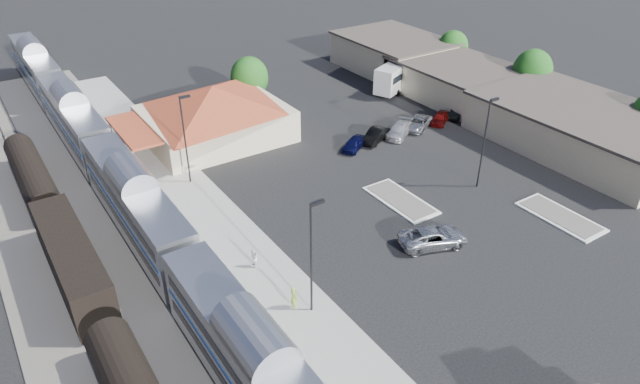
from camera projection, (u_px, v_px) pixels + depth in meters
ground at (380, 224)px, 49.75m from camera, size 280.00×280.00×0.00m
railbed at (112, 258)px, 45.49m from camera, size 16.00×100.00×0.12m
platform at (225, 234)px, 48.31m from camera, size 5.50×92.00×0.18m
passenger_train at (137, 208)px, 46.64m from camera, size 3.00×104.00×5.55m
freight_cars at (73, 263)px, 41.86m from camera, size 2.80×46.00×4.00m
station_depot at (214, 113)px, 63.22m from camera, size 18.35×12.24×6.20m
buildings_east at (484, 89)px, 72.14m from camera, size 14.40×51.40×4.80m
traffic_island_south at (401, 200)px, 53.03m from camera, size 3.30×7.50×0.21m
traffic_island_north at (560, 217)px, 50.60m from camera, size 3.30×7.50×0.21m
lamp_plat_s at (312, 250)px, 37.55m from camera, size 1.08×0.25×9.00m
lamp_plat_n at (185, 133)px, 53.34m from camera, size 1.08×0.25×9.00m
lamp_lot at (486, 136)px, 52.78m from camera, size 1.08×0.25×9.00m
tree_east_b at (532, 70)px, 72.36m from camera, size 4.94×4.94×6.96m
tree_east_c at (453, 47)px, 82.64m from camera, size 4.41×4.41×6.21m
tree_depot at (249, 77)px, 70.66m from camera, size 4.71×4.71×6.63m
suv at (433, 237)px, 46.67m from camera, size 6.22×4.40×1.58m
coach_bus at (402, 71)px, 78.29m from camera, size 11.85×7.17×3.80m
person_a at (294, 298)px, 39.84m from camera, size 0.45×0.68×1.83m
person_b at (253, 259)px, 43.87m from camera, size 0.84×0.93×1.58m
parked_car_a at (354, 144)px, 62.09m from camera, size 4.22×3.33×1.35m
parked_car_b at (376, 135)px, 63.79m from camera, size 4.74×3.35×1.48m
parked_car_c at (399, 130)px, 65.11m from camera, size 5.26×4.28×1.43m
parked_car_d at (418, 123)px, 66.87m from camera, size 5.20×4.17×1.31m
parked_car_e at (440, 118)px, 68.17m from camera, size 4.20×3.45×1.35m
parked_car_f at (458, 112)px, 69.91m from camera, size 4.23×3.17×1.33m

